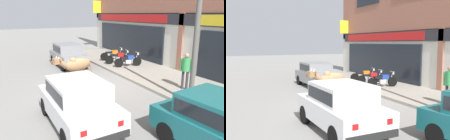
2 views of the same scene
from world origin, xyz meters
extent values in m
plane|color=gray|center=(0.00, 0.00, 0.00)|extent=(90.00, 90.00, 0.00)
cube|color=gray|center=(0.00, 3.97, 0.07)|extent=(19.00, 3.55, 0.13)
cube|color=silver|center=(0.00, 6.02, 1.70)|extent=(23.00, 0.55, 3.40)
cube|color=#28282D|center=(0.00, 5.71, 3.05)|extent=(22.08, 0.08, 0.64)
cube|color=black|center=(-5.75, 5.70, 1.35)|extent=(8.74, 0.10, 2.40)
cube|color=red|center=(-5.75, 5.68, 3.05)|extent=(9.20, 0.05, 0.52)
cube|color=#9E604C|center=(0.00, 5.73, 1.70)|extent=(0.36, 0.12, 3.40)
cube|color=yellow|center=(-10.45, 5.30, 4.00)|extent=(0.08, 0.80, 1.10)
ellipsoid|color=#936B47|center=(-0.49, -0.29, 1.02)|extent=(0.84, 1.48, 0.60)
sphere|color=#936B47|center=(-0.42, -0.56, 1.25)|extent=(0.32, 0.32, 0.32)
cylinder|color=#936B47|center=(-0.25, -0.68, 0.36)|extent=(0.12, 0.12, 0.72)
cylinder|color=#936B47|center=(-0.52, -0.75, 0.36)|extent=(0.12, 0.12, 0.72)
cylinder|color=#936B47|center=(-0.46, 0.16, 0.36)|extent=(0.12, 0.12, 0.72)
cylinder|color=#936B47|center=(-0.73, 0.09, 0.36)|extent=(0.12, 0.12, 0.72)
cylinder|color=#936B47|center=(-0.29, -1.09, 1.17)|extent=(0.35, 0.51, 0.43)
cube|color=#936B47|center=(-0.23, -1.34, 1.34)|extent=(0.30, 0.40, 0.26)
cube|color=brown|center=(-0.19, -1.51, 1.30)|extent=(0.19, 0.17, 0.14)
cone|color=beige|center=(-0.14, -1.28, 1.52)|extent=(0.08, 0.12, 0.19)
cone|color=beige|center=(-0.34, -1.32, 1.52)|extent=(0.08, 0.12, 0.19)
cube|color=#936B47|center=(-0.09, -1.22, 1.40)|extent=(0.15, 0.07, 0.10)
cube|color=#936B47|center=(-0.40, -1.30, 1.40)|extent=(0.15, 0.07, 0.10)
cylinder|color=#936B47|center=(-0.67, 0.43, 0.80)|extent=(0.08, 0.17, 0.60)
cylinder|color=black|center=(2.01, -2.39, 0.30)|extent=(0.60, 0.19, 0.60)
cylinder|color=black|center=(1.99, -0.95, 0.30)|extent=(0.60, 0.19, 0.60)
cylinder|color=black|center=(4.31, -2.35, 0.30)|extent=(0.60, 0.19, 0.60)
cylinder|color=black|center=(4.29, -0.91, 0.30)|extent=(0.60, 0.19, 0.60)
cube|color=white|center=(3.15, -1.65, 0.60)|extent=(3.53, 1.66, 0.60)
cube|color=white|center=(3.25, -1.65, 1.18)|extent=(1.92, 1.47, 0.56)
cube|color=black|center=(3.25, -1.65, 1.18)|extent=(1.77, 1.49, 0.35)
cube|color=black|center=(1.42, -1.68, 0.38)|extent=(0.15, 1.52, 0.20)
cube|color=black|center=(4.88, -1.62, 0.38)|extent=(0.15, 1.52, 0.20)
sphere|color=silver|center=(1.40, -2.16, 0.68)|extent=(0.14, 0.14, 0.14)
sphere|color=silver|center=(1.38, -1.20, 0.68)|extent=(0.14, 0.14, 0.14)
cube|color=red|center=(4.91, -2.12, 0.70)|extent=(0.03, 0.16, 0.14)
cube|color=red|center=(4.89, -1.12, 0.70)|extent=(0.03, 0.16, 0.14)
cylinder|color=black|center=(-3.46, 1.23, 0.30)|extent=(0.60, 0.18, 0.60)
cylinder|color=black|center=(-3.45, -0.21, 0.30)|extent=(0.60, 0.18, 0.60)
cylinder|color=black|center=(-5.76, 1.21, 0.30)|extent=(0.60, 0.18, 0.60)
cylinder|color=black|center=(-5.75, -0.23, 0.30)|extent=(0.60, 0.18, 0.60)
cube|color=gray|center=(-4.61, 0.50, 0.60)|extent=(3.51, 1.62, 0.60)
cube|color=gray|center=(-4.71, 0.50, 1.18)|extent=(1.91, 1.45, 0.56)
cube|color=black|center=(-4.71, 0.50, 1.18)|extent=(1.76, 1.47, 0.35)
cube|color=black|center=(-2.88, 0.51, 0.38)|extent=(0.13, 1.52, 0.20)
cube|color=black|center=(-6.34, 0.49, 0.38)|extent=(0.13, 1.52, 0.20)
sphere|color=silver|center=(-2.85, 0.99, 0.68)|extent=(0.14, 0.14, 0.14)
sphere|color=silver|center=(-2.85, 0.03, 0.68)|extent=(0.14, 0.14, 0.14)
cube|color=red|center=(-6.36, 0.99, 0.70)|extent=(0.03, 0.16, 0.14)
cube|color=red|center=(-6.36, 0.00, 0.70)|extent=(0.03, 0.16, 0.14)
cylinder|color=black|center=(5.26, 0.07, 0.30)|extent=(0.61, 0.24, 0.60)
cube|color=black|center=(4.62, 0.73, 0.38)|extent=(0.27, 1.52, 0.20)
cube|color=red|center=(4.54, 1.22, 0.70)|extent=(0.05, 0.16, 0.14)
cube|color=red|center=(4.64, 0.23, 0.70)|extent=(0.05, 0.16, 0.14)
cylinder|color=black|center=(-4.22, 4.30, 0.41)|extent=(0.22, 0.57, 0.56)
cylinder|color=black|center=(-4.49, 3.08, 0.41)|extent=(0.22, 0.57, 0.56)
cube|color=#B2B5BA|center=(-4.36, 3.67, 0.45)|extent=(0.26, 0.36, 0.24)
cube|color=orange|center=(-4.33, 3.83, 0.71)|extent=(0.32, 0.44, 0.24)
cube|color=black|center=(-4.41, 3.44, 0.69)|extent=(0.33, 0.56, 0.12)
cylinder|color=#B2B5BA|center=(-4.24, 4.24, 0.71)|extent=(0.10, 0.27, 0.59)
cylinder|color=#B2B5BA|center=(-4.23, 4.28, 0.99)|extent=(0.51, 0.14, 0.03)
sphere|color=silver|center=(-4.22, 4.34, 0.87)|extent=(0.12, 0.12, 0.12)
cylinder|color=#B2B5BA|center=(-4.55, 3.34, 0.37)|extent=(0.16, 0.48, 0.06)
cylinder|color=black|center=(-3.11, 4.11, 0.41)|extent=(0.20, 0.57, 0.56)
cylinder|color=black|center=(-3.34, 2.88, 0.41)|extent=(0.20, 0.57, 0.56)
cube|color=#B2B5BA|center=(-3.23, 3.47, 0.45)|extent=(0.26, 0.35, 0.24)
cube|color=red|center=(-3.20, 3.63, 0.71)|extent=(0.31, 0.44, 0.24)
cube|color=black|center=(-3.27, 3.24, 0.69)|extent=(0.31, 0.55, 0.12)
cylinder|color=#B2B5BA|center=(-3.12, 4.05, 0.71)|extent=(0.09, 0.27, 0.59)
cylinder|color=#B2B5BA|center=(-3.11, 4.09, 0.99)|extent=(0.52, 0.13, 0.03)
sphere|color=silver|center=(-3.10, 4.15, 0.87)|extent=(0.12, 0.12, 0.12)
cylinder|color=#B2B5BA|center=(-3.40, 3.14, 0.37)|extent=(0.15, 0.48, 0.06)
cylinder|color=black|center=(-2.06, 4.21, 0.41)|extent=(0.19, 0.57, 0.56)
cylinder|color=black|center=(-2.26, 2.98, 0.41)|extent=(0.19, 0.57, 0.56)
cube|color=#B2B5BA|center=(-2.16, 3.57, 0.45)|extent=(0.25, 0.35, 0.24)
cube|color=navy|center=(-2.13, 3.73, 0.71)|extent=(0.30, 0.43, 0.24)
cube|color=black|center=(-2.20, 3.34, 0.69)|extent=(0.30, 0.55, 0.12)
cylinder|color=#B2B5BA|center=(-2.07, 4.15, 0.71)|extent=(0.08, 0.27, 0.59)
cylinder|color=#B2B5BA|center=(-2.06, 4.19, 0.99)|extent=(0.52, 0.12, 0.03)
sphere|color=silver|center=(-2.05, 4.25, 0.87)|extent=(0.12, 0.12, 0.12)
cylinder|color=#B2B5BA|center=(-2.33, 3.24, 0.37)|extent=(0.14, 0.48, 0.06)
cylinder|color=#2D2D33|center=(2.54, 3.43, 0.54)|extent=(0.11, 0.11, 0.82)
cylinder|color=#33934C|center=(2.61, 3.48, 1.23)|extent=(0.32, 0.32, 0.56)
cylinder|color=#33934C|center=(2.44, 3.36, 1.20)|extent=(0.08, 0.08, 0.56)
sphere|color=tan|center=(2.61, 3.48, 1.63)|extent=(0.20, 0.20, 0.20)
camera|label=1|loc=(9.13, -3.66, 3.34)|focal=35.00mm
camera|label=2|loc=(10.08, -5.01, 2.66)|focal=42.00mm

